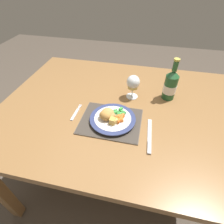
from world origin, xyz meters
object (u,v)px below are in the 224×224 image
at_px(fork, 76,113).
at_px(table_knife, 149,138).
at_px(bottle, 171,85).
at_px(dining_table, 121,116).
at_px(wine_glass, 133,83).
at_px(dinner_plate, 113,119).

bearing_deg(fork, table_knife, -12.54).
bearing_deg(bottle, dining_table, -151.59).
bearing_deg(table_knife, wine_glass, 111.86).
relative_size(dining_table, bottle, 5.61).
xyz_separation_m(dining_table, table_knife, (0.17, -0.21, 0.08)).
xyz_separation_m(dining_table, wine_glass, (0.04, 0.10, 0.17)).
relative_size(dining_table, table_knife, 6.36).
bearing_deg(dinner_plate, wine_glass, 73.98).
relative_size(dinner_plate, bottle, 0.95).
xyz_separation_m(dinner_plate, bottle, (0.28, 0.27, 0.07)).
relative_size(table_knife, wine_glass, 1.52).
bearing_deg(table_knife, bottle, 76.16).
xyz_separation_m(fork, bottle, (0.49, 0.26, 0.09)).
bearing_deg(dinner_plate, table_knife, -21.35).
bearing_deg(wine_glass, bottle, 10.30).
relative_size(fork, wine_glass, 0.93).
bearing_deg(dinner_plate, fork, 176.14).
relative_size(table_knife, bottle, 0.88).
bearing_deg(table_knife, dining_table, 128.50).
height_order(dining_table, bottle, bottle).
distance_m(dining_table, wine_glass, 0.21).
xyz_separation_m(fork, wine_glass, (0.28, 0.22, 0.09)).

